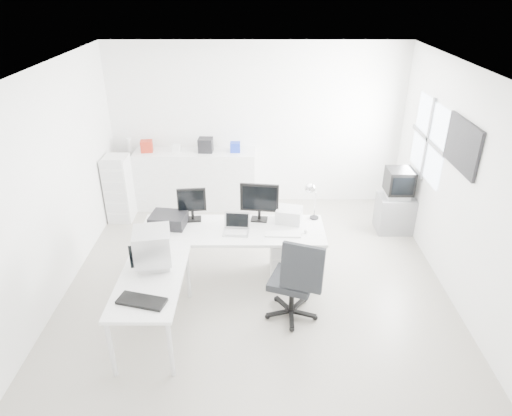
{
  "coord_description": "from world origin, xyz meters",
  "views": [
    {
      "loc": [
        0.02,
        -5.09,
        3.72
      ],
      "look_at": [
        0.0,
        0.2,
        1.0
      ],
      "focal_mm": 32.0,
      "sensor_mm": 36.0,
      "label": 1
    }
  ],
  "objects_px": {
    "lcd_monitor_large": "(259,202)",
    "crt_tv": "(399,184)",
    "lcd_monitor_small": "(192,204)",
    "sideboard": "(196,179)",
    "inkjet_printer": "(169,220)",
    "tv_cabinet": "(394,213)",
    "side_desk": "(154,306)",
    "office_chair": "(293,277)",
    "crt_monitor": "(153,250)",
    "main_desk": "(233,253)",
    "filing_cabinet": "(119,189)",
    "laptop": "(236,226)",
    "drawer_pedestal": "(285,256)",
    "laser_printer": "(289,215)"
  },
  "relations": [
    {
      "from": "lcd_monitor_large",
      "to": "crt_tv",
      "type": "distance_m",
      "value": 2.42
    },
    {
      "from": "lcd_monitor_small",
      "to": "sideboard",
      "type": "distance_m",
      "value": 1.97
    },
    {
      "from": "inkjet_printer",
      "to": "lcd_monitor_small",
      "type": "distance_m",
      "value": 0.37
    },
    {
      "from": "tv_cabinet",
      "to": "crt_tv",
      "type": "xyz_separation_m",
      "value": [
        0.0,
        0.0,
        0.52
      ]
    },
    {
      "from": "lcd_monitor_large",
      "to": "tv_cabinet",
      "type": "xyz_separation_m",
      "value": [
        2.18,
        1.05,
        -0.72
      ]
    },
    {
      "from": "side_desk",
      "to": "office_chair",
      "type": "height_order",
      "value": "office_chair"
    },
    {
      "from": "lcd_monitor_small",
      "to": "tv_cabinet",
      "type": "distance_m",
      "value": 3.32
    },
    {
      "from": "tv_cabinet",
      "to": "crt_tv",
      "type": "distance_m",
      "value": 0.52
    },
    {
      "from": "crt_tv",
      "to": "side_desk",
      "type": "bearing_deg",
      "value": -144.64
    },
    {
      "from": "tv_cabinet",
      "to": "crt_monitor",
      "type": "bearing_deg",
      "value": -147.56
    },
    {
      "from": "main_desk",
      "to": "tv_cabinet",
      "type": "bearing_deg",
      "value": 27.15
    },
    {
      "from": "filing_cabinet",
      "to": "main_desk",
      "type": "bearing_deg",
      "value": -40.56
    },
    {
      "from": "laptop",
      "to": "crt_tv",
      "type": "bearing_deg",
      "value": 34.38
    },
    {
      "from": "lcd_monitor_large",
      "to": "main_desk",
      "type": "bearing_deg",
      "value": -137.45
    },
    {
      "from": "side_desk",
      "to": "sideboard",
      "type": "bearing_deg",
      "value": 88.28
    },
    {
      "from": "inkjet_printer",
      "to": "filing_cabinet",
      "type": "bearing_deg",
      "value": 133.07
    },
    {
      "from": "sideboard",
      "to": "drawer_pedestal",
      "type": "bearing_deg",
      "value": -55.4
    },
    {
      "from": "lcd_monitor_small",
      "to": "tv_cabinet",
      "type": "xyz_separation_m",
      "value": [
        3.08,
        1.05,
        -0.69
      ]
    },
    {
      "from": "office_chair",
      "to": "laser_printer",
      "type": "bearing_deg",
      "value": 109.09
    },
    {
      "from": "lcd_monitor_large",
      "to": "crt_monitor",
      "type": "bearing_deg",
      "value": -130.48
    },
    {
      "from": "crt_monitor",
      "to": "crt_tv",
      "type": "distance_m",
      "value": 4.0
    },
    {
      "from": "crt_tv",
      "to": "drawer_pedestal",
      "type": "bearing_deg",
      "value": -145.7
    },
    {
      "from": "inkjet_printer",
      "to": "crt_monitor",
      "type": "height_order",
      "value": "crt_monitor"
    },
    {
      "from": "sideboard",
      "to": "laser_printer",
      "type": "bearing_deg",
      "value": -52.18
    },
    {
      "from": "lcd_monitor_small",
      "to": "crt_tv",
      "type": "bearing_deg",
      "value": 12.99
    },
    {
      "from": "sideboard",
      "to": "laptop",
      "type": "bearing_deg",
      "value": -70.42
    },
    {
      "from": "side_desk",
      "to": "crt_tv",
      "type": "height_order",
      "value": "crt_tv"
    },
    {
      "from": "lcd_monitor_small",
      "to": "laser_printer",
      "type": "distance_m",
      "value": 1.31
    },
    {
      "from": "inkjet_printer",
      "to": "lcd_monitor_large",
      "type": "height_order",
      "value": "lcd_monitor_large"
    },
    {
      "from": "office_chair",
      "to": "sideboard",
      "type": "distance_m",
      "value": 3.31
    },
    {
      "from": "crt_monitor",
      "to": "office_chair",
      "type": "distance_m",
      "value": 1.64
    },
    {
      "from": "lcd_monitor_large",
      "to": "inkjet_printer",
      "type": "bearing_deg",
      "value": -165.86
    },
    {
      "from": "inkjet_printer",
      "to": "lcd_monitor_small",
      "type": "xyz_separation_m",
      "value": [
        0.3,
        0.15,
        0.16
      ]
    },
    {
      "from": "main_desk",
      "to": "crt_monitor",
      "type": "height_order",
      "value": "crt_monitor"
    },
    {
      "from": "office_chair",
      "to": "crt_monitor",
      "type": "bearing_deg",
      "value": -158.22
    },
    {
      "from": "lcd_monitor_small",
      "to": "filing_cabinet",
      "type": "relative_size",
      "value": 0.43
    },
    {
      "from": "laptop",
      "to": "laser_printer",
      "type": "xyz_separation_m",
      "value": [
        0.7,
        0.32,
        -0.01
      ]
    },
    {
      "from": "sideboard",
      "to": "side_desk",
      "type": "bearing_deg",
      "value": -91.72
    },
    {
      "from": "side_desk",
      "to": "filing_cabinet",
      "type": "bearing_deg",
      "value": 111.95
    },
    {
      "from": "lcd_monitor_large",
      "to": "drawer_pedestal",
      "type": "bearing_deg",
      "value": -22.73
    },
    {
      "from": "main_desk",
      "to": "office_chair",
      "type": "xyz_separation_m",
      "value": [
        0.74,
        -0.79,
        0.19
      ]
    },
    {
      "from": "side_desk",
      "to": "crt_monitor",
      "type": "bearing_deg",
      "value": 90.0
    },
    {
      "from": "side_desk",
      "to": "laser_printer",
      "type": "height_order",
      "value": "laser_printer"
    },
    {
      "from": "main_desk",
      "to": "crt_monitor",
      "type": "distance_m",
      "value": 1.34
    },
    {
      "from": "lcd_monitor_small",
      "to": "laptop",
      "type": "height_order",
      "value": "lcd_monitor_small"
    },
    {
      "from": "tv_cabinet",
      "to": "sideboard",
      "type": "height_order",
      "value": "sideboard"
    },
    {
      "from": "office_chair",
      "to": "side_desk",
      "type": "bearing_deg",
      "value": -149.33
    },
    {
      "from": "main_desk",
      "to": "laptop",
      "type": "distance_m",
      "value": 0.49
    },
    {
      "from": "lcd_monitor_large",
      "to": "laser_printer",
      "type": "height_order",
      "value": "lcd_monitor_large"
    },
    {
      "from": "side_desk",
      "to": "laser_printer",
      "type": "bearing_deg",
      "value": 39.52
    }
  ]
}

